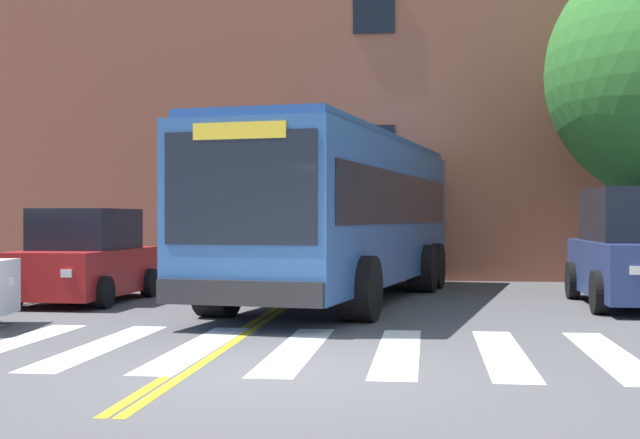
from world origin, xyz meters
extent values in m
plane|color=#4C4C4F|center=(0.00, 0.00, 0.00)|extent=(120.00, 120.00, 0.00)
cube|color=white|center=(-3.91, 1.71, 0.00)|extent=(0.56, 4.12, 0.01)
cube|color=white|center=(-2.63, 1.70, 0.00)|extent=(0.56, 4.12, 0.01)
cube|color=white|center=(-1.35, 1.69, 0.00)|extent=(0.56, 4.12, 0.01)
cube|color=white|center=(-0.07, 1.68, 0.00)|extent=(0.56, 4.12, 0.01)
cube|color=white|center=(1.21, 1.67, 0.00)|extent=(0.56, 4.12, 0.01)
cube|color=white|center=(2.49, 1.66, 0.00)|extent=(0.56, 4.12, 0.01)
cube|color=white|center=(3.77, 1.65, 0.00)|extent=(0.56, 4.12, 0.01)
cube|color=gold|center=(-1.16, 15.68, 0.00)|extent=(0.12, 36.00, 0.01)
cube|color=gold|center=(-1.00, 15.68, 0.00)|extent=(0.12, 36.00, 0.01)
cube|color=#2D5699|center=(-0.11, 8.34, 1.77)|extent=(4.43, 11.24, 2.70)
cube|color=black|center=(1.16, 8.12, 2.04)|extent=(1.77, 9.94, 0.97)
cube|color=black|center=(-1.39, 8.57, 2.04)|extent=(1.77, 9.94, 0.97)
cube|color=black|center=(-1.07, 2.93, 2.09)|extent=(2.28, 0.42, 1.62)
cube|color=yellow|center=(-1.07, 2.93, 2.90)|extent=(1.39, 0.27, 0.24)
cube|color=#232326|center=(-1.07, 2.90, 0.60)|extent=(2.49, 0.53, 0.36)
cube|color=#294E89|center=(-0.11, 8.34, 3.20)|extent=(4.20, 10.78, 0.16)
cylinder|color=black|center=(0.50, 4.78, 0.53)|extent=(0.74, 1.14, 1.06)
cylinder|color=black|center=(-1.91, 5.21, 0.53)|extent=(0.74, 1.14, 1.06)
cylinder|color=black|center=(1.52, 10.56, 0.53)|extent=(0.74, 1.14, 1.06)
cylinder|color=black|center=(-0.89, 10.98, 0.53)|extent=(0.74, 1.14, 1.06)
cylinder|color=black|center=(1.71, 11.64, 0.53)|extent=(0.74, 1.14, 1.06)
cylinder|color=black|center=(-0.70, 12.07, 0.53)|extent=(0.74, 1.14, 1.06)
cube|color=#AD1E1E|center=(-5.10, 7.49, 0.60)|extent=(1.89, 3.97, 0.88)
cube|color=black|center=(-5.10, 7.53, 1.44)|extent=(1.64, 2.21, 0.80)
cube|color=white|center=(-4.67, 5.50, 0.69)|extent=(0.20, 0.05, 0.14)
cube|color=white|center=(-5.71, 5.55, 0.69)|extent=(0.20, 0.05, 0.14)
cylinder|color=black|center=(-4.27, 6.25, 0.30)|extent=(0.25, 0.61, 0.60)
cylinder|color=black|center=(-6.04, 6.33, 0.30)|extent=(0.25, 0.61, 0.60)
cylinder|color=black|center=(-4.17, 8.66, 0.30)|extent=(0.25, 0.61, 0.60)
cylinder|color=black|center=(-5.93, 8.74, 0.30)|extent=(0.25, 0.61, 0.60)
cube|color=white|center=(4.94, 5.39, 0.81)|extent=(0.20, 0.04, 0.14)
cylinder|color=black|center=(4.53, 6.32, 0.38)|extent=(0.23, 0.76, 0.76)
cylinder|color=black|center=(4.58, 9.24, 0.38)|extent=(0.23, 0.76, 0.76)
cube|color=black|center=(-0.43, 16.67, 0.61)|extent=(1.94, 3.74, 0.88)
cube|color=black|center=(-0.44, 16.70, 1.42)|extent=(1.65, 2.10, 0.75)
cube|color=white|center=(0.21, 14.88, 0.69)|extent=(0.20, 0.06, 0.14)
cube|color=white|center=(-0.78, 14.80, 0.69)|extent=(0.20, 0.06, 0.14)
cylinder|color=black|center=(0.50, 15.62, 0.30)|extent=(0.27, 0.62, 0.60)
cylinder|color=black|center=(-1.19, 15.48, 0.30)|extent=(0.27, 0.62, 0.60)
cylinder|color=black|center=(0.32, 17.85, 0.30)|extent=(0.27, 0.62, 0.60)
cylinder|color=black|center=(-1.37, 17.71, 0.30)|extent=(0.27, 0.62, 0.60)
cube|color=white|center=(-4.80, 3.76, 0.68)|extent=(0.06, 0.20, 0.14)
cube|color=#9E5642|center=(0.25, 17.99, 6.83)|extent=(43.17, 7.77, 13.65)
cube|color=black|center=(0.25, 14.08, 3.41)|extent=(1.10, 0.06, 1.40)
cube|color=black|center=(0.25, 14.08, 7.24)|extent=(1.10, 0.06, 1.40)
camera|label=1|loc=(1.49, -9.44, 1.67)|focal=50.00mm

